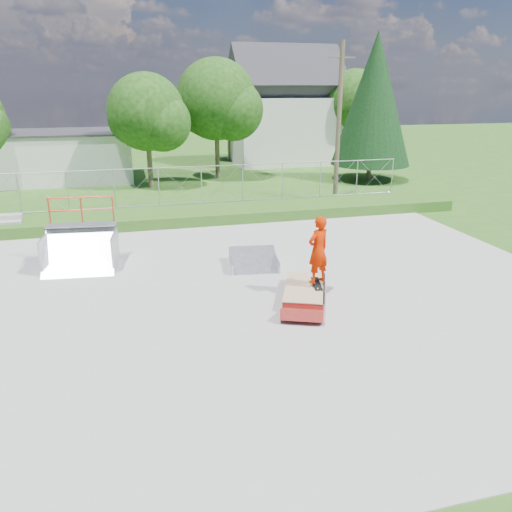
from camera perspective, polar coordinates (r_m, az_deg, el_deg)
The scene contains 18 objects.
ground at distance 14.48m, azimuth 0.25°, elevation -4.92°, with size 120.00×120.00×0.00m, color #285819.
concrete_pad at distance 14.47m, azimuth 0.25°, elevation -4.85°, with size 20.00×16.00×0.04m, color #9B9B98.
grass_berm at distance 23.25m, azimuth -5.76°, elevation 4.84°, with size 24.00×3.00×0.50m, color #285819.
grind_box at distance 14.57m, azimuth 5.58°, elevation -4.13°, with size 1.93×2.58×0.35m.
quarter_pipe at distance 17.43m, azimuth -19.61°, elevation 2.09°, with size 2.28×1.93×2.28m, color #9A9CA1, non-canonical shape.
flat_bank_ramp at distance 16.86m, azimuth -0.27°, elevation -0.54°, with size 1.58×1.69×0.48m, color #9A9CA1, non-canonical shape.
skateboard at distance 14.59m, azimuth 6.95°, elevation -3.23°, with size 0.22×0.80×0.02m, color black.
skater at distance 14.25m, azimuth 7.11°, elevation 0.42°, with size 0.71×0.47×1.96m, color #C01E00.
concrete_stairs at distance 22.77m, azimuth -27.08°, elevation 2.93°, with size 1.50×1.60×0.80m, color #9B9B98, non-canonical shape.
chain_link_fence at distance 23.97m, azimuth -6.23°, elevation 8.07°, with size 20.00×0.06×1.80m, color #9B9EA4, non-canonical shape.
utility_building_flat at distance 35.38m, azimuth -22.32°, elevation 10.42°, with size 10.00×6.00×3.00m, color beige.
gable_house at distance 40.79m, azimuth 3.27°, elevation 16.00°, with size 8.40×6.08×8.94m.
utility_pole at distance 27.16m, azimuth 9.43°, elevation 14.72°, with size 0.24×0.24×8.00m, color #4E4231.
tree_left_near at distance 30.73m, azimuth -11.92°, elevation 15.48°, with size 4.76×4.48×6.65m.
tree_center at distance 33.22m, azimuth -4.02°, elevation 17.09°, with size 5.44×5.12×7.60m.
tree_right_far at distance 40.69m, azimuth 11.66°, elevation 16.65°, with size 5.10×4.80×7.12m.
tree_back_mid at distance 41.63m, azimuth -2.72°, elevation 15.78°, with size 4.08×3.84×5.70m.
conifer_tree at distance 33.56m, azimuth 13.33°, elevation 17.02°, with size 5.04×5.04×9.10m.
Camera 1 is at (-3.40, -12.81, 5.83)m, focal length 35.00 mm.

